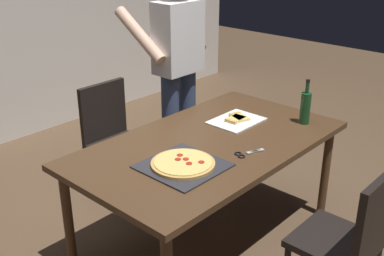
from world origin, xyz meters
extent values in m
plane|color=brown|center=(0.00, 0.00, 0.00)|extent=(12.00, 12.00, 0.00)
cube|color=#4C331E|center=(0.00, 0.00, 0.73)|extent=(1.79, 1.01, 0.04)
cylinder|color=#4C331E|center=(0.81, -0.43, 0.35)|extent=(0.06, 0.06, 0.71)
cylinder|color=#4C331E|center=(-0.81, 0.43, 0.35)|extent=(0.06, 0.06, 0.71)
cylinder|color=#4C331E|center=(0.81, 0.43, 0.35)|extent=(0.06, 0.06, 0.71)
cube|color=black|center=(0.00, -0.91, 0.43)|extent=(0.42, 0.42, 0.04)
cube|color=black|center=(0.00, -1.10, 0.68)|extent=(0.42, 0.04, 0.45)
cylinder|color=black|center=(0.18, -0.73, 0.21)|extent=(0.04, 0.04, 0.41)
cube|color=black|center=(0.00, 0.91, 0.43)|extent=(0.42, 0.42, 0.04)
cube|color=black|center=(0.00, 1.10, 0.68)|extent=(0.42, 0.04, 0.45)
cylinder|color=black|center=(-0.18, 0.73, 0.21)|extent=(0.04, 0.04, 0.41)
cylinder|color=black|center=(0.18, 0.73, 0.21)|extent=(0.04, 0.04, 0.41)
cylinder|color=black|center=(-0.18, 1.09, 0.21)|extent=(0.04, 0.04, 0.41)
cylinder|color=black|center=(0.18, 1.09, 0.21)|extent=(0.04, 0.04, 0.41)
cylinder|color=#38476B|center=(0.61, 0.76, 0.47)|extent=(0.14, 0.14, 0.95)
cylinder|color=#38476B|center=(0.41, 0.76, 0.47)|extent=(0.14, 0.14, 0.95)
cube|color=white|center=(0.51, 0.76, 1.23)|extent=(0.38, 0.22, 0.55)
cylinder|color=#E0B293|center=(0.74, 0.94, 1.25)|extent=(0.09, 0.50, 0.39)
cylinder|color=#E0B293|center=(0.28, 0.94, 1.25)|extent=(0.09, 0.50, 0.39)
cube|color=#2D2D33|center=(-0.36, -0.11, 0.76)|extent=(0.43, 0.43, 0.01)
cylinder|color=tan|center=(-0.36, -0.11, 0.77)|extent=(0.37, 0.37, 0.02)
cylinder|color=#EACC6B|center=(-0.36, -0.11, 0.78)|extent=(0.33, 0.33, 0.01)
cylinder|color=#B22819|center=(-0.30, -0.20, 0.79)|extent=(0.04, 0.04, 0.00)
cylinder|color=#B22819|center=(-0.33, -0.11, 0.79)|extent=(0.04, 0.04, 0.00)
cylinder|color=#B22819|center=(-0.36, -0.16, 0.79)|extent=(0.04, 0.04, 0.00)
cylinder|color=#B22819|center=(-0.32, -0.05, 0.79)|extent=(0.04, 0.04, 0.00)
cylinder|color=#B22819|center=(-0.37, -0.08, 0.79)|extent=(0.04, 0.04, 0.00)
cube|color=white|center=(0.38, 0.08, 0.76)|extent=(0.36, 0.28, 0.01)
cube|color=#EACC6B|center=(0.38, 0.08, 0.77)|extent=(0.14, 0.10, 0.02)
cube|color=tan|center=(0.32, 0.08, 0.77)|extent=(0.03, 0.09, 0.02)
cube|color=#EACC6B|center=(0.42, 0.08, 0.77)|extent=(0.13, 0.16, 0.02)
cube|color=tan|center=(0.44, 0.14, 0.77)|extent=(0.09, 0.05, 0.02)
cylinder|color=#194723|center=(0.68, -0.29, 0.86)|extent=(0.07, 0.07, 0.22)
cylinder|color=#194723|center=(0.68, -0.29, 1.01)|extent=(0.03, 0.03, 0.08)
cylinder|color=black|center=(0.68, -0.29, 1.06)|extent=(0.03, 0.03, 0.02)
cube|color=silver|center=(0.07, -0.31, 0.76)|extent=(0.12, 0.04, 0.01)
cube|color=silver|center=(0.07, -0.31, 0.76)|extent=(0.11, 0.07, 0.01)
torus|color=black|center=(-0.03, -0.25, 0.76)|extent=(0.06, 0.06, 0.01)
torus|color=black|center=(-0.04, -0.28, 0.76)|extent=(0.06, 0.06, 0.01)
camera|label=1|loc=(-2.10, -1.77, 2.02)|focal=44.44mm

